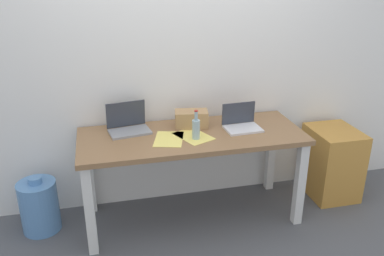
{
  "coord_description": "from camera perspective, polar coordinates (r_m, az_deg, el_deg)",
  "views": [
    {
      "loc": [
        -0.68,
        -2.84,
        2.0
      ],
      "look_at": [
        0.0,
        0.0,
        0.81
      ],
      "focal_mm": 37.91,
      "sensor_mm": 36.0,
      "label": 1
    }
  ],
  "objects": [
    {
      "name": "laptop_right",
      "position": [
        3.29,
        6.97,
        0.63
      ],
      "size": [
        0.29,
        0.23,
        0.2
      ],
      "color": "silver",
      "rests_on": "desk"
    },
    {
      "name": "back_wall",
      "position": [
        3.39,
        -1.62,
        10.25
      ],
      "size": [
        5.2,
        0.08,
        2.6
      ],
      "primitive_type": "cube",
      "color": "white",
      "rests_on": "ground"
    },
    {
      "name": "filing_cabinet",
      "position": [
        3.91,
        19.03,
        -4.61
      ],
      "size": [
        0.4,
        0.48,
        0.63
      ],
      "primitive_type": "cube",
      "color": "#C68938",
      "rests_on": "ground"
    },
    {
      "name": "ground_plane",
      "position": [
        3.54,
        0.0,
        -12.21
      ],
      "size": [
        8.0,
        8.0,
        0.0
      ],
      "primitive_type": "plane",
      "color": "#515459"
    },
    {
      "name": "computer_mouse",
      "position": [
        3.49,
        5.53,
        1.52
      ],
      "size": [
        0.1,
        0.12,
        0.03
      ],
      "primitive_type": "ellipsoid",
      "rotation": [
        0.0,
        0.0,
        0.56
      ],
      "color": "#724799",
      "rests_on": "desk"
    },
    {
      "name": "paper_sheet_center",
      "position": [
        3.13,
        0.19,
        -1.15
      ],
      "size": [
        0.31,
        0.36,
        0.0
      ],
      "primitive_type": "cube",
      "rotation": [
        0.0,
        0.0,
        0.42
      ],
      "color": "#F4E06B",
      "rests_on": "desk"
    },
    {
      "name": "laptop_left",
      "position": [
        3.25,
        -8.95,
        0.39
      ],
      "size": [
        0.35,
        0.26,
        0.23
      ],
      "color": "gray",
      "rests_on": "desk"
    },
    {
      "name": "water_cooler_jug",
      "position": [
        3.49,
        -20.69,
        -10.21
      ],
      "size": [
        0.3,
        0.3,
        0.47
      ],
      "color": "#598CC6",
      "rests_on": "ground"
    },
    {
      "name": "paper_yellow_folder",
      "position": [
        3.08,
        -3.27,
        -1.56
      ],
      "size": [
        0.28,
        0.34,
        0.0
      ],
      "primitive_type": "cube",
      "rotation": [
        0.0,
        0.0,
        -0.28
      ],
      "color": "#F4E06B",
      "rests_on": "desk"
    },
    {
      "name": "cardboard_box",
      "position": [
        3.29,
        -0.08,
        1.28
      ],
      "size": [
        0.28,
        0.19,
        0.14
      ],
      "primitive_type": "cube",
      "rotation": [
        0.0,
        0.0,
        -0.16
      ],
      "color": "tan",
      "rests_on": "desk"
    },
    {
      "name": "desk",
      "position": [
        3.22,
        0.0,
        -2.56
      ],
      "size": [
        1.76,
        0.69,
        0.76
      ],
      "color": "olive",
      "rests_on": "ground"
    },
    {
      "name": "beer_bottle",
      "position": [
        3.06,
        0.57,
        -0.05
      ],
      "size": [
        0.06,
        0.06,
        0.23
      ],
      "color": "#99B7C1",
      "rests_on": "desk"
    }
  ]
}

